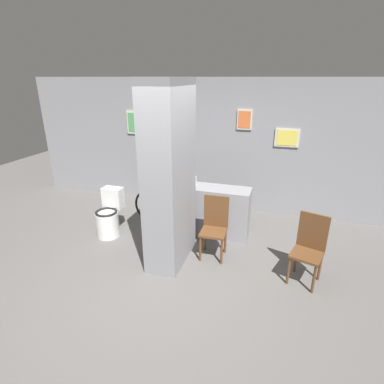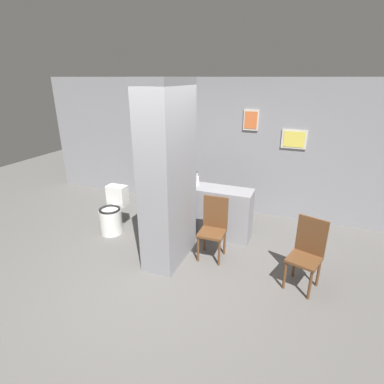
{
  "view_description": "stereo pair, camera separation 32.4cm",
  "coord_description": "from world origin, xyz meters",
  "views": [
    {
      "loc": [
        1.45,
        -3.19,
        2.6
      ],
      "look_at": [
        0.19,
        0.9,
        0.95
      ],
      "focal_mm": 28.0,
      "sensor_mm": 36.0,
      "label": 1
    },
    {
      "loc": [
        1.76,
        -3.08,
        2.6
      ],
      "look_at": [
        0.19,
        0.9,
        0.95
      ],
      "focal_mm": 28.0,
      "sensor_mm": 36.0,
      "label": 2
    }
  ],
  "objects": [
    {
      "name": "pillar_center",
      "position": [
        -0.01,
        0.5,
        1.3
      ],
      "size": [
        0.49,
        0.99,
        2.6
      ],
      "color": "gray",
      "rests_on": "ground_plane"
    },
    {
      "name": "bottle_tall",
      "position": [
        0.06,
        1.46,
        0.95
      ],
      "size": [
        0.07,
        0.07,
        0.25
      ],
      "color": "silver",
      "rests_on": "counter_shelf"
    },
    {
      "name": "bicycle",
      "position": [
        -0.35,
        1.51,
        0.35
      ],
      "size": [
        1.57,
        0.42,
        0.71
      ],
      "color": "black",
      "rests_on": "ground_plane"
    },
    {
      "name": "wall_back",
      "position": [
        0.0,
        2.63,
        1.3
      ],
      "size": [
        8.0,
        0.09,
        2.6
      ],
      "color": "gray",
      "rests_on": "ground_plane"
    },
    {
      "name": "toilet",
      "position": [
        -1.31,
        0.86,
        0.34
      ],
      "size": [
        0.39,
        0.55,
        0.8
      ],
      "color": "silver",
      "rests_on": "ground_plane"
    },
    {
      "name": "chair_near_pillar",
      "position": [
        0.58,
        0.77,
        0.51
      ],
      "size": [
        0.39,
        0.39,
        0.94
      ],
      "rotation": [
        0.0,
        0.0,
        0.03
      ],
      "color": "brown",
      "rests_on": "ground_plane"
    },
    {
      "name": "counter_shelf",
      "position": [
        0.35,
        1.43,
        0.43
      ],
      "size": [
        1.36,
        0.44,
        0.86
      ],
      "color": "gray",
      "rests_on": "ground_plane"
    },
    {
      "name": "ground_plane",
      "position": [
        0.0,
        0.0,
        0.0
      ],
      "size": [
        14.0,
        14.0,
        0.0
      ],
      "primitive_type": "plane",
      "color": "#5B5956"
    },
    {
      "name": "chair_by_doorway",
      "position": [
        1.92,
        0.54,
        0.51
      ],
      "size": [
        0.47,
        0.47,
        0.94
      ],
      "rotation": [
        0.0,
        0.0,
        -0.3
      ],
      "color": "brown",
      "rests_on": "ground_plane"
    },
    {
      "name": "bottle_short",
      "position": [
        -0.06,
        1.34,
        0.92
      ],
      "size": [
        0.07,
        0.07,
        0.17
      ],
      "color": "olive",
      "rests_on": "counter_shelf"
    }
  ]
}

